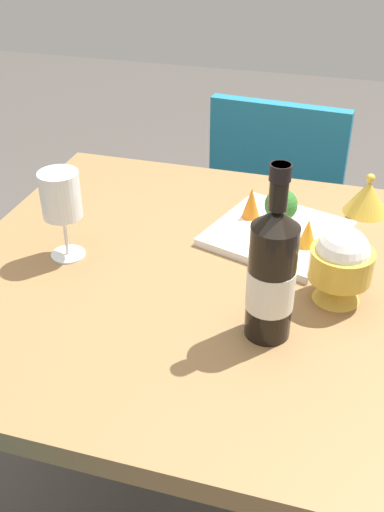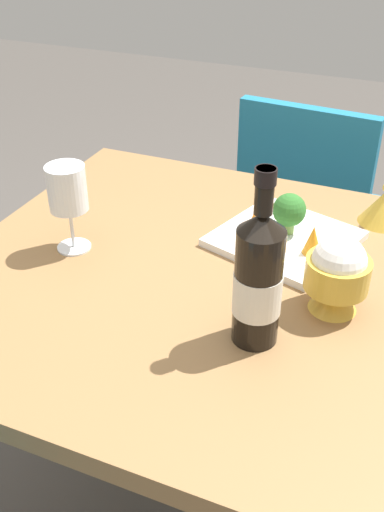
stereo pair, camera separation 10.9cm
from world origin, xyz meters
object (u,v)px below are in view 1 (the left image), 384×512
Objects in this scene: rice_bowl_lid at (367,197)px; broccoli_floret at (281,206)px; serving_plate at (277,233)px; carrot_garnish_right at (308,233)px; carrot_garnish_left at (251,203)px; rice_bowl at (341,264)px; wine_glass at (61,197)px; wine_bottle at (272,274)px; chair_near_window at (279,195)px.

broccoli_floret is (-0.17, -0.15, 0.03)m from rice_bowl_lid.
carrot_garnish_right is (0.07, -0.04, 0.04)m from serving_plate.
carrot_garnish_left reaches higher than serving_plate.
rice_bowl is 0.16m from carrot_garnish_right.
wine_glass reaches higher than rice_bowl.
wine_bottle is 2.12× the size of rice_bowl.
rice_bowl_lid reaches higher than serving_plate.
carrot_garnish_left is 1.14× the size of carrot_garnish_right.
rice_bowl is 1.65× the size of broccoli_floret.
wine_bottle is at bearing -74.14° from carrot_garnish_left.
rice_bowl_lid is 0.27m from carrot_garnish_left.
rice_bowl_lid is 1.48× the size of carrot_garnish_left.
carrot_garnish_right reaches higher than serving_plate.
rice_bowl reaches higher than carrot_garnish_right.
wine_glass is (-0.30, -0.82, 0.35)m from chair_near_window.
carrot_garnish_left is (0.32, 0.23, -0.08)m from wine_glass.
wine_bottle is 5.09× the size of carrot_garnish_right.
rice_bowl_lid is at bearing 32.01° from wine_glass.
chair_near_window is 9.91× the size of broccoli_floret.
wine_glass is 0.44m from broccoli_floret.
chair_near_window is at bearing 97.08° from wine_bottle.
carrot_garnish_left is 0.16m from carrot_garnish_right.
chair_near_window is 14.37× the size of carrot_garnish_right.
carrot_garnish_right is (0.45, 0.14, -0.08)m from wine_glass.
serving_plate is 0.09m from carrot_garnish_right.
carrot_garnish_left is (0.02, -0.59, 0.27)m from chair_near_window.
chair_near_window is 0.68m from serving_plate.
rice_bowl is at bearing -53.34° from serving_plate.
serving_plate is (0.08, -0.63, 0.23)m from chair_near_window.
wine_bottle reaches higher than rice_bowl_lid.
carrot_garnish_right is (-0.07, 0.14, -0.03)m from rice_bowl.
broccoli_floret is at bearing -77.55° from chair_near_window.
carrot_garnish_left is (-0.07, 0.04, 0.04)m from serving_plate.
rice_bowl_lid is at bearing 43.42° from serving_plate.
serving_plate is at bearing 25.78° from wine_glass.
broccoli_floret is 0.09m from carrot_garnish_right.
wine_glass is at bearing -152.60° from broccoli_floret.
chair_near_window is at bearing 118.42° from rice_bowl_lid.
wine_bottle is 0.50m from rice_bowl_lid.
chair_near_window is 1.01m from wine_bottle.
chair_near_window is 0.68m from broccoli_floret.
chair_near_window is at bearing 105.04° from rice_bowl.
serving_plate is 0.09m from carrot_garnish_left.
wine_bottle is at bearing -16.37° from wine_glass.
broccoli_floret is at bearing 124.47° from rice_bowl.
rice_bowl is (0.52, 0.00, -0.05)m from wine_glass.
carrot_garnish_left is at bearing 105.86° from wine_bottle.
chair_near_window is at bearing 102.32° from carrot_garnish_right.
serving_plate is 3.65× the size of broccoli_floret.
wine_glass is 2.65× the size of carrot_garnish_left.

